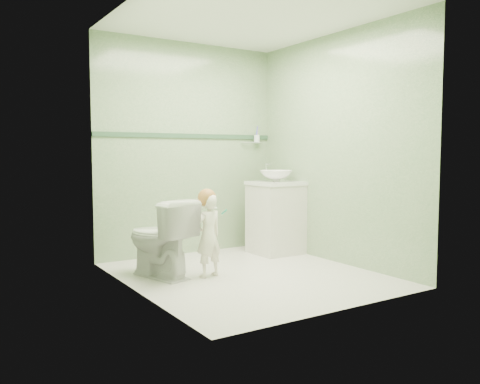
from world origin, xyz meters
TOP-DOWN VIEW (x-y plane):
  - ground at (0.00, 0.00)m, footprint 2.50×2.50m
  - room_shell at (0.00, 0.00)m, footprint 2.50×2.54m
  - trim_stripe at (0.00, 1.24)m, footprint 2.20×0.02m
  - vanity at (0.84, 0.70)m, footprint 0.52×0.50m
  - counter at (0.84, 0.70)m, footprint 0.54×0.52m
  - basin at (0.84, 0.70)m, footprint 0.37×0.37m
  - faucet at (0.84, 0.89)m, footprint 0.03×0.13m
  - cup_holder at (0.89, 1.18)m, footprint 0.26×0.07m
  - toilet at (-0.74, 0.38)m, footprint 0.59×0.80m
  - toddler at (-0.35, 0.15)m, footprint 0.31×0.23m
  - hair_cap at (-0.35, 0.17)m, footprint 0.17×0.17m
  - teal_toothbrush at (-0.25, 0.04)m, footprint 0.11×0.14m

SIDE VIEW (x-z plane):
  - ground at x=0.00m, z-range 0.00..0.00m
  - toilet at x=-0.74m, z-range 0.00..0.73m
  - toddler at x=-0.35m, z-range 0.00..0.77m
  - vanity at x=0.84m, z-range 0.00..0.80m
  - teal_toothbrush at x=-0.25m, z-range 0.58..0.66m
  - hair_cap at x=-0.35m, z-range 0.65..0.82m
  - counter at x=0.84m, z-range 0.79..0.83m
  - basin at x=0.84m, z-range 0.83..0.96m
  - faucet at x=0.84m, z-range 0.88..1.06m
  - room_shell at x=0.00m, z-range 0.00..2.40m
  - cup_holder at x=0.89m, z-range 1.22..1.44m
  - trim_stripe at x=0.00m, z-range 1.33..1.38m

